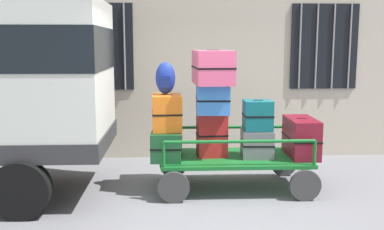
{
  "coord_description": "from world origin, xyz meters",
  "views": [
    {
      "loc": [
        -0.54,
        -5.76,
        2.06
      ],
      "look_at": [
        -0.25,
        0.55,
        1.07
      ],
      "focal_mm": 42.91,
      "sensor_mm": 36.0,
      "label": 1
    }
  ],
  "objects": [
    {
      "name": "suitcase_midleft_top",
      "position": [
        0.03,
        0.53,
        1.73
      ],
      "size": [
        0.55,
        0.87,
        0.47
      ],
      "color": "#CC4C72",
      "rests_on": "suitcase_midleft_middle"
    },
    {
      "name": "suitcase_midleft_middle",
      "position": [
        0.03,
        0.57,
        1.3
      ],
      "size": [
        0.47,
        0.74,
        0.4
      ],
      "color": "#3372C6",
      "rests_on": "suitcase_midleft_bottom"
    },
    {
      "name": "building_wall",
      "position": [
        0.0,
        2.57,
        2.5
      ],
      "size": [
        12.0,
        0.38,
        5.0
      ],
      "color": "#BCB29E",
      "rests_on": "ground"
    },
    {
      "name": "luggage_cart",
      "position": [
        0.35,
        0.55,
        0.38
      ],
      "size": [
        2.15,
        1.22,
        0.47
      ],
      "color": "#146023",
      "rests_on": "ground"
    },
    {
      "name": "cart_railing",
      "position": [
        0.35,
        0.55,
        0.76
      ],
      "size": [
        2.03,
        1.08,
        0.35
      ],
      "color": "#146023",
      "rests_on": "luggage_cart"
    },
    {
      "name": "suitcase_left_middle",
      "position": [
        -0.6,
        0.52,
        1.11
      ],
      "size": [
        0.43,
        0.57,
        0.5
      ],
      "color": "orange",
      "rests_on": "suitcase_left_bottom"
    },
    {
      "name": "suitcase_midleft_bottom",
      "position": [
        0.03,
        0.58,
        0.78
      ],
      "size": [
        0.44,
        0.34,
        0.64
      ],
      "color": "#B21E1E",
      "rests_on": "luggage_cart"
    },
    {
      "name": "suitcase_center_bottom",
      "position": [
        0.67,
        0.53,
        0.66
      ],
      "size": [
        0.46,
        0.49,
        0.39
      ],
      "color": "slate",
      "rests_on": "luggage_cart"
    },
    {
      "name": "ground_plane",
      "position": [
        0.0,
        0.0,
        0.0
      ],
      "size": [
        40.0,
        40.0,
        0.0
      ],
      "primitive_type": "plane",
      "color": "slate"
    },
    {
      "name": "suitcase_center_middle",
      "position": [
        0.67,
        0.51,
        1.07
      ],
      "size": [
        0.4,
        0.38,
        0.42
      ],
      "color": "#0F5960",
      "rests_on": "suitcase_center_bottom"
    },
    {
      "name": "suitcase_midright_bottom",
      "position": [
        1.3,
        0.54,
        0.74
      ],
      "size": [
        0.39,
        0.81,
        0.55
      ],
      "color": "maroon",
      "rests_on": "luggage_cart"
    },
    {
      "name": "backpack",
      "position": [
        -0.62,
        0.56,
        1.58
      ],
      "size": [
        0.27,
        0.22,
        0.44
      ],
      "color": "navy",
      "rests_on": "suitcase_left_middle"
    },
    {
      "name": "suitcase_left_bottom",
      "position": [
        -0.6,
        0.57,
        0.66
      ],
      "size": [
        0.45,
        0.86,
        0.4
      ],
      "color": "#194C28",
      "rests_on": "luggage_cart"
    }
  ]
}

